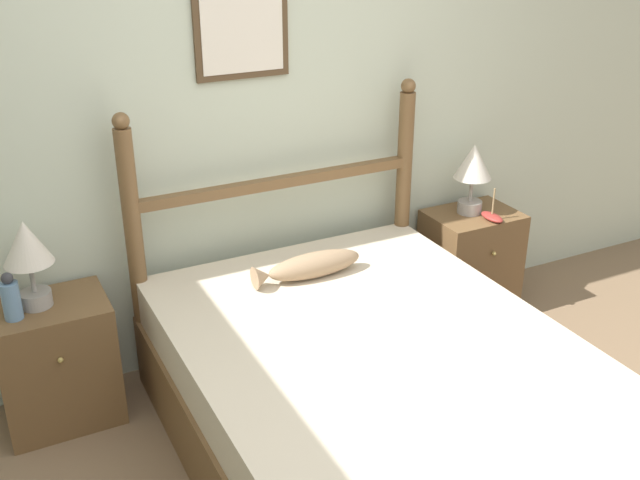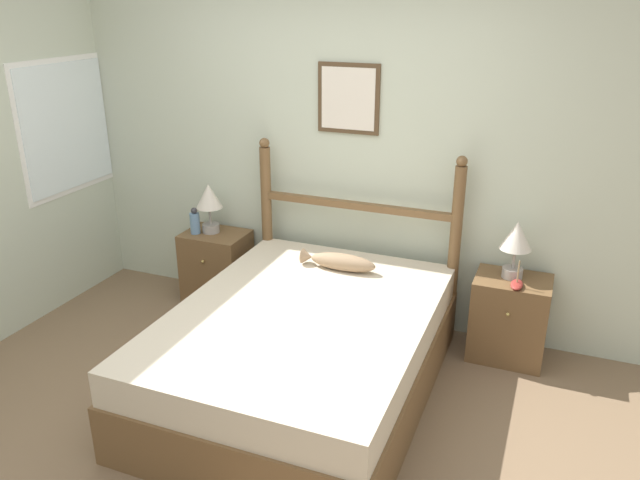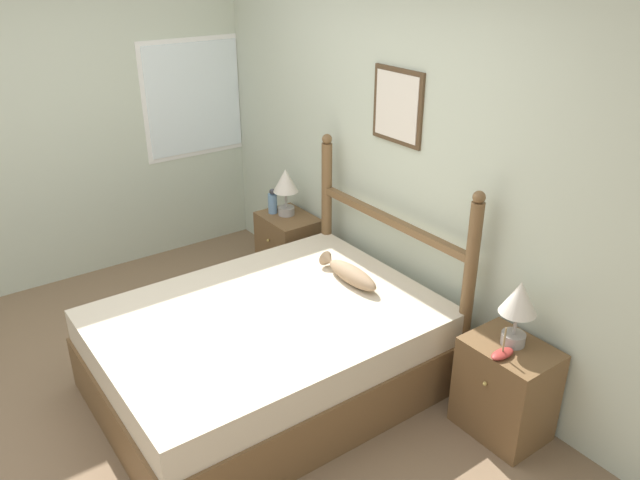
# 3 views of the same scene
# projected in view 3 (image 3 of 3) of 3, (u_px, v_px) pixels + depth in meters

# --- Properties ---
(ground_plane) EXTENTS (16.00, 16.00, 0.00)m
(ground_plane) POSITION_uv_depth(u_px,v_px,m) (176.00, 406.00, 3.90)
(ground_plane) COLOR #7A6047
(wall_back) EXTENTS (6.40, 0.08, 2.55)m
(wall_back) POSITION_uv_depth(u_px,v_px,m) (393.00, 160.00, 4.27)
(wall_back) COLOR beige
(wall_back) RESTS_ON ground_plane
(wall_left) EXTENTS (0.08, 6.40, 2.55)m
(wall_left) POSITION_uv_depth(u_px,v_px,m) (51.00, 132.00, 4.93)
(wall_left) COLOR beige
(wall_left) RESTS_ON ground_plane
(bed) EXTENTS (1.53, 2.06, 0.57)m
(bed) POSITION_uv_depth(u_px,v_px,m) (268.00, 350.00, 3.96)
(bed) COLOR brown
(bed) RESTS_ON ground_plane
(headboard) EXTENTS (1.53, 0.08, 1.36)m
(headboard) POSITION_uv_depth(u_px,v_px,m) (389.00, 247.00, 4.29)
(headboard) COLOR brown
(headboard) RESTS_ON ground_plane
(nightstand_left) EXTENTS (0.50, 0.40, 0.59)m
(nightstand_left) POSITION_uv_depth(u_px,v_px,m) (289.00, 248.00, 5.27)
(nightstand_left) COLOR brown
(nightstand_left) RESTS_ON ground_plane
(nightstand_right) EXTENTS (0.50, 0.40, 0.59)m
(nightstand_right) POSITION_uv_depth(u_px,v_px,m) (505.00, 389.00, 3.59)
(nightstand_right) COLOR brown
(nightstand_right) RESTS_ON ground_plane
(table_lamp_left) EXTENTS (0.21, 0.21, 0.39)m
(table_lamp_left) POSITION_uv_depth(u_px,v_px,m) (286.00, 185.00, 5.07)
(table_lamp_left) COLOR gray
(table_lamp_left) RESTS_ON nightstand_left
(table_lamp_right) EXTENTS (0.21, 0.21, 0.39)m
(table_lamp_right) POSITION_uv_depth(u_px,v_px,m) (519.00, 303.00, 3.38)
(table_lamp_right) COLOR gray
(table_lamp_right) RESTS_ON nightstand_right
(bottle) EXTENTS (0.08, 0.08, 0.21)m
(bottle) POSITION_uv_depth(u_px,v_px,m) (273.00, 202.00, 5.17)
(bottle) COLOR #668CB2
(bottle) RESTS_ON nightstand_left
(model_boat) EXTENTS (0.08, 0.16, 0.18)m
(model_boat) POSITION_uv_depth(u_px,v_px,m) (502.00, 353.00, 3.38)
(model_boat) COLOR maroon
(model_boat) RESTS_ON nightstand_right
(fish_pillow) EXTENTS (0.54, 0.13, 0.12)m
(fish_pillow) POSITION_uv_depth(u_px,v_px,m) (350.00, 273.00, 4.16)
(fish_pillow) COLOR #997A5B
(fish_pillow) RESTS_ON bed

